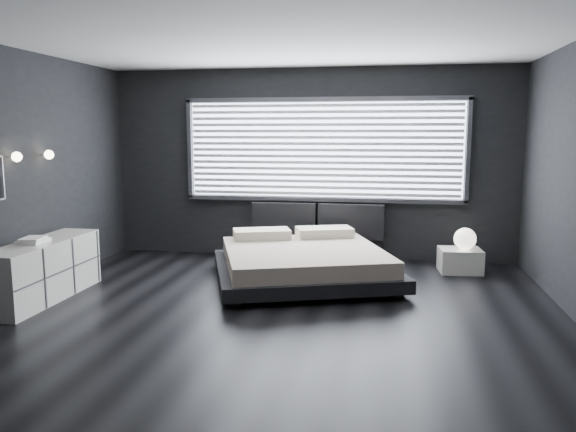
# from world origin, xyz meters

# --- Properties ---
(room) EXTENTS (6.04, 6.00, 2.80)m
(room) POSITION_xyz_m (0.00, 0.00, 1.40)
(room) COLOR black
(room) RESTS_ON ground
(window) EXTENTS (4.14, 0.09, 1.52)m
(window) POSITION_xyz_m (0.20, 2.70, 1.61)
(window) COLOR white
(window) RESTS_ON ground
(headboard) EXTENTS (1.96, 0.16, 0.52)m
(headboard) POSITION_xyz_m (0.13, 2.64, 0.57)
(headboard) COLOR black
(headboard) RESTS_ON ground
(sconce_near) EXTENTS (0.18, 0.11, 0.11)m
(sconce_near) POSITION_xyz_m (-2.88, 0.05, 1.60)
(sconce_near) COLOR silver
(sconce_near) RESTS_ON ground
(sconce_far) EXTENTS (0.18, 0.11, 0.11)m
(sconce_far) POSITION_xyz_m (-2.88, 0.65, 1.60)
(sconce_far) COLOR silver
(sconce_far) RESTS_ON ground
(bed) EXTENTS (2.70, 2.64, 0.56)m
(bed) POSITION_xyz_m (0.11, 1.32, 0.26)
(bed) COLOR black
(bed) RESTS_ON ground
(nightstand) EXTENTS (0.58, 0.49, 0.32)m
(nightstand) POSITION_xyz_m (2.12, 2.15, 0.16)
(nightstand) COLOR silver
(nightstand) RESTS_ON ground
(orb_lamp) EXTENTS (0.29, 0.29, 0.29)m
(orb_lamp) POSITION_xyz_m (2.17, 2.11, 0.46)
(orb_lamp) COLOR white
(orb_lamp) RESTS_ON nightstand
(dresser) EXTENTS (0.48, 1.67, 0.67)m
(dresser) POSITION_xyz_m (-2.65, 0.05, 0.33)
(dresser) COLOR silver
(dresser) RESTS_ON ground
(book_stack) EXTENTS (0.27, 0.34, 0.07)m
(book_stack) POSITION_xyz_m (-2.68, -0.06, 0.70)
(book_stack) COLOR white
(book_stack) RESTS_ON dresser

